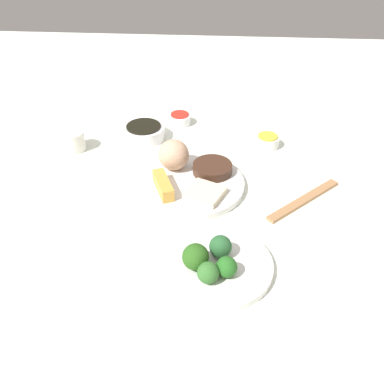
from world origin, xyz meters
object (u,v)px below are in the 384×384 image
at_px(broccoli_plate, 216,265).
at_px(soy_sauce_bowl, 144,133).
at_px(sauce_ramekin_hot_mustard, 267,142).
at_px(main_plate, 189,184).
at_px(teacup, 74,141).
at_px(sauce_ramekin_sweet_and_sour, 180,120).
at_px(chopsticks_pair, 304,200).

relative_size(broccoli_plate, soy_sauce_bowl, 1.86).
height_order(broccoli_plate, sauce_ramekin_hot_mustard, sauce_ramekin_hot_mustard).
distance_m(main_plate, sauce_ramekin_hot_mustard, 0.27).
xyz_separation_m(broccoli_plate, teacup, (0.39, 0.37, 0.02)).
distance_m(main_plate, teacup, 0.34).
distance_m(soy_sauce_bowl, sauce_ramekin_sweet_and_sour, 0.12).
relative_size(teacup, chopsticks_pair, 0.26).
xyz_separation_m(main_plate, soy_sauce_bowl, (0.21, 0.14, 0.01)).
bearing_deg(sauce_ramekin_sweet_and_sour, main_plate, -170.94).
xyz_separation_m(broccoli_plate, chopsticks_pair, (0.21, -0.18, -0.00)).
height_order(soy_sauce_bowl, teacup, teacup).
distance_m(sauce_ramekin_sweet_and_sour, teacup, 0.30).
xyz_separation_m(main_plate, teacup, (0.14, 0.30, 0.02)).
height_order(sauce_ramekin_hot_mustard, chopsticks_pair, sauce_ramekin_hot_mustard).
xyz_separation_m(broccoli_plate, sauce_ramekin_hot_mustard, (0.44, -0.12, 0.01)).
bearing_deg(teacup, sauce_ramekin_hot_mustard, -84.16).
distance_m(broccoli_plate, sauce_ramekin_sweet_and_sour, 0.56).
xyz_separation_m(main_plate, broccoli_plate, (-0.25, -0.07, -0.00)).
bearing_deg(sauce_ramekin_hot_mustard, broccoli_plate, 164.70).
bearing_deg(sauce_ramekin_sweet_and_sour, broccoli_plate, -167.93).
height_order(main_plate, soy_sauce_bowl, soy_sauce_bowl).
relative_size(soy_sauce_bowl, sauce_ramekin_hot_mustard, 1.81).
relative_size(main_plate, sauce_ramekin_sweet_and_sour, 4.12).
relative_size(broccoli_plate, sauce_ramekin_hot_mustard, 3.36).
relative_size(sauce_ramekin_hot_mustard, teacup, 1.07).
bearing_deg(soy_sauce_bowl, chopsticks_pair, -122.69).
relative_size(main_plate, sauce_ramekin_hot_mustard, 4.12).
height_order(main_plate, chopsticks_pair, main_plate).
xyz_separation_m(sauce_ramekin_sweet_and_sour, teacup, (-0.16, 0.26, 0.01)).
bearing_deg(main_plate, chopsticks_pair, -98.26).
height_order(sauce_ramekin_hot_mustard, sauce_ramekin_sweet_and_sour, same).
bearing_deg(broccoli_plate, teacup, 43.76).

